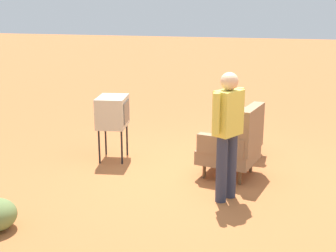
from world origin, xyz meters
name	(u,v)px	position (x,y,z in m)	size (l,w,h in m)	color
ground_plane	(214,178)	(0.00, 0.00, 0.00)	(60.00, 60.00, 0.00)	#AD6033
armchair	(236,144)	(-0.18, 0.27, 0.50)	(0.89, 0.90, 1.06)	brown
side_table	(245,124)	(-1.17, 0.29, 0.54)	(0.56, 0.56, 0.63)	black
tv_on_stand	(113,112)	(-0.39, -1.72, 0.78)	(0.67, 0.54, 1.03)	black
person_standing	(228,129)	(0.66, 0.28, 0.94)	(0.51, 0.36, 1.64)	#2D3347
soda_can_red	(236,112)	(-1.36, 0.10, 0.69)	(0.07, 0.07, 0.12)	red
bottle_short_clear	(245,114)	(-1.10, 0.29, 0.73)	(0.06, 0.06, 0.20)	silver
soda_can_blue	(257,116)	(-1.17, 0.47, 0.69)	(0.07, 0.07, 0.12)	blue
flower_vase	(260,112)	(-1.05, 0.52, 0.78)	(0.14, 0.10, 0.27)	silver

